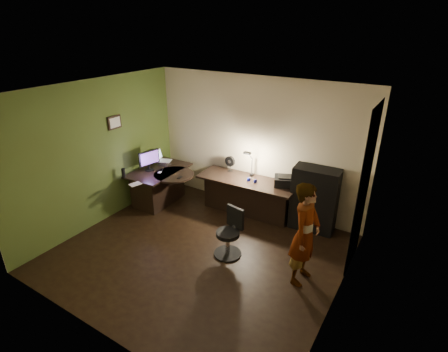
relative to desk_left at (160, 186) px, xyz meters
The scene contains 27 objects.
floor 2.09m from the desk_left, 30.88° to the right, with size 4.50×4.00×0.01m, color black.
ceiling 3.10m from the desk_left, 30.88° to the right, with size 4.50×4.00×0.01m, color silver.
wall_back 2.22m from the desk_left, 28.35° to the left, with size 4.50×0.01×2.70m, color #C7B893.
wall_front 3.66m from the desk_left, 60.05° to the right, with size 4.50×0.01×2.70m, color #C7B893.
wall_left 1.51m from the desk_left, 115.05° to the right, with size 0.01×4.00×2.70m, color #C7B893.
wall_right 4.27m from the desk_left, 14.70° to the right, with size 0.01×4.00×2.70m, color #C7B893.
green_wall_overlay 1.51m from the desk_left, 114.38° to the right, with size 0.00×4.00×2.70m, color #455A23.
arched_doorway 4.11m from the desk_left, ahead, with size 0.01×0.90×2.60m, color black.
french_door 4.36m from the desk_left, 21.86° to the right, with size 0.02×0.92×2.10m, color white.
framed_picture 1.65m from the desk_left, 127.15° to the right, with size 0.04×0.30×0.25m, color black.
desk_left is the anchor object (origin of this frame).
desk_right 1.87m from the desk_left, 17.90° to the left, with size 1.97×0.69×0.74m, color black.
cabinet 3.21m from the desk_left, 13.12° to the left, with size 0.81×0.41×1.22m, color black.
laptop_stand 0.51m from the desk_left, 104.27° to the left, with size 0.22×0.18×0.09m, color silver.
laptop 0.64m from the desk_left, 104.27° to the left, with size 0.31×0.29×0.21m, color silver.
monitor 0.57m from the desk_left, 138.31° to the right, with size 0.09×0.47×0.31m, color black.
mouse 0.45m from the desk_left, 40.99° to the right, with size 0.06×0.09×0.04m, color silver.
phone 0.75m from the desk_left, ahead, with size 0.06×0.13×0.01m, color black.
pen 0.40m from the desk_left, ahead, with size 0.01×0.15×0.01m, color black.
speaker 0.88m from the desk_left, 115.06° to the right, with size 0.07×0.07×0.19m, color black.
notepad 0.89m from the desk_left, 81.72° to the right, with size 0.15×0.21×0.01m, color silver.
desk_fan 1.58m from the desk_left, 31.15° to the left, with size 0.22×0.12×0.34m, color black.
headphones 2.03m from the desk_left, 15.76° to the left, with size 0.18×0.08×0.09m, color navy.
printer 2.67m from the desk_left, 16.57° to the left, with size 0.43×0.33×0.19m, color black.
desk_lamp 2.05m from the desk_left, 23.53° to the left, with size 0.15×0.28×0.62m, color black.
office_chair 2.35m from the desk_left, 20.56° to the right, with size 0.46×0.46×0.83m, color black.
person 3.56m from the desk_left, 12.24° to the right, with size 0.57×0.38×1.60m, color #D8A88C.
Camera 1 is at (2.94, -3.91, 3.62)m, focal length 28.00 mm.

